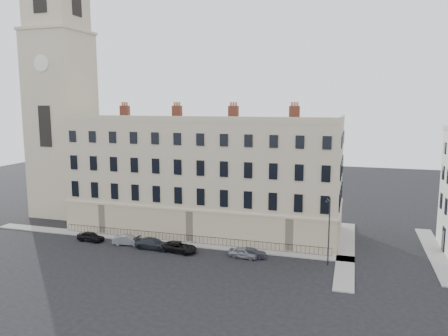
{
  "coord_description": "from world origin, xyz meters",
  "views": [
    {
      "loc": [
        13.36,
        -43.75,
        17.44
      ],
      "look_at": [
        -2.7,
        10.0,
        9.0
      ],
      "focal_mm": 35.0,
      "sensor_mm": 36.0,
      "label": 1
    }
  ],
  "objects_px": {
    "car_e": "(244,253)",
    "streetlamp": "(329,228)",
    "car_a": "(91,236)",
    "car_f": "(252,253)",
    "car_c": "(153,244)",
    "car_d": "(179,247)",
    "car_b": "(128,240)"
  },
  "relations": [
    {
      "from": "car_c",
      "to": "car_d",
      "type": "xyz_separation_m",
      "value": [
        3.53,
        -0.17,
        -0.05
      ]
    },
    {
      "from": "car_d",
      "to": "car_f",
      "type": "distance_m",
      "value": 8.59
    },
    {
      "from": "car_e",
      "to": "car_b",
      "type": "bearing_deg",
      "value": 96.77
    },
    {
      "from": "car_a",
      "to": "streetlamp",
      "type": "relative_size",
      "value": 0.48
    },
    {
      "from": "car_c",
      "to": "car_e",
      "type": "relative_size",
      "value": 1.3
    },
    {
      "from": "car_d",
      "to": "streetlamp",
      "type": "distance_m",
      "value": 17.34
    },
    {
      "from": "car_c",
      "to": "car_f",
      "type": "bearing_deg",
      "value": -86.07
    },
    {
      "from": "car_f",
      "to": "streetlamp",
      "type": "distance_m",
      "value": 9.12
    },
    {
      "from": "car_d",
      "to": "car_b",
      "type": "bearing_deg",
      "value": 92.64
    },
    {
      "from": "car_a",
      "to": "streetlamp",
      "type": "bearing_deg",
      "value": -85.65
    },
    {
      "from": "car_a",
      "to": "car_e",
      "type": "height_order",
      "value": "car_a"
    },
    {
      "from": "car_a",
      "to": "car_d",
      "type": "xyz_separation_m",
      "value": [
        12.37,
        -0.57,
        -0.01
      ]
    },
    {
      "from": "car_b",
      "to": "car_e",
      "type": "relative_size",
      "value": 1.07
    },
    {
      "from": "car_a",
      "to": "car_e",
      "type": "bearing_deg",
      "value": -86.62
    },
    {
      "from": "car_c",
      "to": "car_b",
      "type": "bearing_deg",
      "value": 84.98
    },
    {
      "from": "car_b",
      "to": "car_a",
      "type": "bearing_deg",
      "value": 82.66
    },
    {
      "from": "car_c",
      "to": "car_d",
      "type": "distance_m",
      "value": 3.53
    },
    {
      "from": "car_f",
      "to": "streetlamp",
      "type": "height_order",
      "value": "streetlamp"
    },
    {
      "from": "car_b",
      "to": "car_f",
      "type": "height_order",
      "value": "car_b"
    },
    {
      "from": "car_a",
      "to": "car_f",
      "type": "xyz_separation_m",
      "value": [
        20.95,
        -0.05,
        -0.07
      ]
    },
    {
      "from": "car_b",
      "to": "car_d",
      "type": "distance_m",
      "value": 7.14
    },
    {
      "from": "car_c",
      "to": "car_d",
      "type": "height_order",
      "value": "car_c"
    },
    {
      "from": "car_d",
      "to": "streetlamp",
      "type": "relative_size",
      "value": 0.58
    },
    {
      "from": "car_a",
      "to": "car_b",
      "type": "relative_size",
      "value": 0.96
    },
    {
      "from": "car_e",
      "to": "car_f",
      "type": "distance_m",
      "value": 0.92
    },
    {
      "from": "car_a",
      "to": "streetlamp",
      "type": "distance_m",
      "value": 29.54
    },
    {
      "from": "car_e",
      "to": "streetlamp",
      "type": "xyz_separation_m",
      "value": [
        9.28,
        0.39,
        3.53
      ]
    },
    {
      "from": "car_a",
      "to": "car_b",
      "type": "bearing_deg",
      "value": -85.31
    },
    {
      "from": "car_e",
      "to": "streetlamp",
      "type": "relative_size",
      "value": 0.46
    },
    {
      "from": "car_b",
      "to": "car_c",
      "type": "xyz_separation_m",
      "value": [
        3.59,
        -0.46,
        0.04
      ]
    },
    {
      "from": "car_d",
      "to": "streetlamp",
      "type": "xyz_separation_m",
      "value": [
        16.96,
        0.71,
        3.52
      ]
    },
    {
      "from": "car_d",
      "to": "car_f",
      "type": "relative_size",
      "value": 1.32
    }
  ]
}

